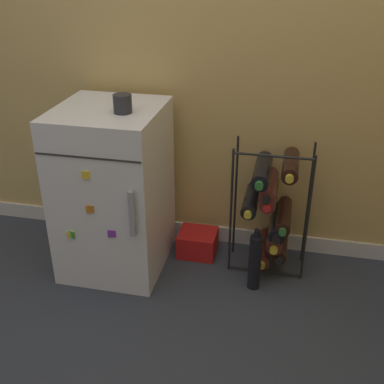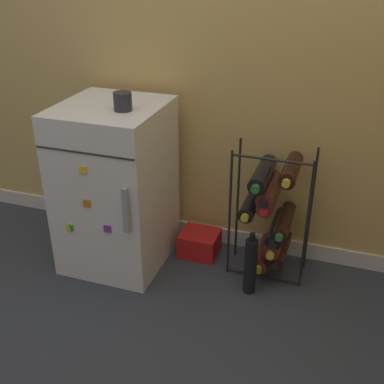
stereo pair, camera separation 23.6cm
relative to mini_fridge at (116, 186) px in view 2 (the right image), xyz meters
name	(u,v)px [view 2 (the right image)]	position (x,y,z in m)	size (l,w,h in m)	color
ground_plane	(206,303)	(0.55, -0.22, -0.42)	(14.00, 14.00, 0.00)	#333842
wall_back	(247,10)	(0.55, 0.34, 0.82)	(6.69, 0.07, 2.50)	tan
mini_fridge	(116,186)	(0.00, 0.00, 0.00)	(0.49, 0.54, 0.84)	white
wine_rack	(272,213)	(0.77, 0.13, -0.08)	(0.38, 0.33, 0.67)	black
soda_box	(200,243)	(0.39, 0.16, -0.36)	(0.20, 0.18, 0.13)	red
fridge_top_cup	(123,101)	(0.10, -0.05, 0.46)	(0.08, 0.08, 0.08)	#28282D
loose_bottle_floor	(250,266)	(0.72, -0.07, -0.27)	(0.06, 0.06, 0.33)	black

